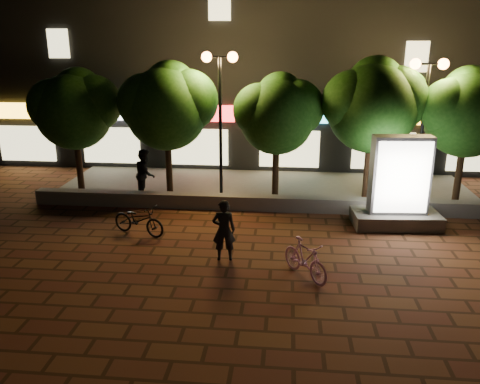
# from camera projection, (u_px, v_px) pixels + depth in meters

# --- Properties ---
(ground) EXTENTS (80.00, 80.00, 0.00)m
(ground) POSITION_uv_depth(u_px,v_px,m) (251.00, 259.00, 12.92)
(ground) COLOR #522E19
(ground) RESTS_ON ground
(retaining_wall) EXTENTS (16.00, 0.45, 0.50)m
(retaining_wall) POSITION_uv_depth(u_px,v_px,m) (260.00, 203.00, 16.64)
(retaining_wall) COLOR slate
(retaining_wall) RESTS_ON ground
(sidewalk) EXTENTS (16.00, 5.00, 0.08)m
(sidewalk) POSITION_uv_depth(u_px,v_px,m) (263.00, 188.00, 19.08)
(sidewalk) COLOR slate
(sidewalk) RESTS_ON ground
(building_block) EXTENTS (28.00, 8.12, 11.30)m
(building_block) POSITION_uv_depth(u_px,v_px,m) (271.00, 54.00, 23.75)
(building_block) COLOR black
(building_block) RESTS_ON ground
(tree_far_left) EXTENTS (3.36, 2.80, 4.63)m
(tree_far_left) POSITION_uv_depth(u_px,v_px,m) (75.00, 106.00, 17.76)
(tree_far_left) COLOR black
(tree_far_left) RESTS_ON sidewalk
(tree_left) EXTENTS (3.60, 3.00, 4.89)m
(tree_left) POSITION_uv_depth(u_px,v_px,m) (168.00, 103.00, 17.39)
(tree_left) COLOR black
(tree_left) RESTS_ON sidewalk
(tree_mid) EXTENTS (3.24, 2.70, 4.50)m
(tree_mid) POSITION_uv_depth(u_px,v_px,m) (278.00, 111.00, 17.09)
(tree_mid) COLOR black
(tree_mid) RESTS_ON sidewalk
(tree_right) EXTENTS (3.72, 3.10, 5.07)m
(tree_right) POSITION_uv_depth(u_px,v_px,m) (374.00, 102.00, 16.68)
(tree_right) COLOR black
(tree_right) RESTS_ON sidewalk
(tree_far_right) EXTENTS (3.48, 2.90, 4.76)m
(tree_far_right) POSITION_uv_depth(u_px,v_px,m) (469.00, 109.00, 16.44)
(tree_far_right) COLOR black
(tree_far_right) RESTS_ON sidewalk
(street_lamp_left) EXTENTS (1.26, 0.36, 5.18)m
(street_lamp_left) POSITION_uv_depth(u_px,v_px,m) (220.00, 88.00, 16.79)
(street_lamp_left) COLOR black
(street_lamp_left) RESTS_ON sidewalk
(street_lamp_right) EXTENTS (1.26, 0.36, 4.98)m
(street_lamp_right) POSITION_uv_depth(u_px,v_px,m) (426.00, 94.00, 16.18)
(street_lamp_right) COLOR black
(street_lamp_right) RESTS_ON sidewalk
(ad_kiosk) EXTENTS (2.75, 1.52, 2.89)m
(ad_kiosk) POSITION_uv_depth(u_px,v_px,m) (398.00, 190.00, 14.94)
(ad_kiosk) COLOR slate
(ad_kiosk) RESTS_ON ground
(scooter_pink) EXTENTS (1.35, 1.58, 0.98)m
(scooter_pink) POSITION_uv_depth(u_px,v_px,m) (305.00, 259.00, 11.80)
(scooter_pink) COLOR #DB88C5
(scooter_pink) RESTS_ON ground
(rider) EXTENTS (0.66, 0.49, 1.68)m
(rider) POSITION_uv_depth(u_px,v_px,m) (224.00, 230.00, 12.67)
(rider) COLOR black
(rider) RESTS_ON ground
(scooter_parked) EXTENTS (1.88, 1.19, 0.93)m
(scooter_parked) POSITION_uv_depth(u_px,v_px,m) (139.00, 220.00, 14.46)
(scooter_parked) COLOR black
(scooter_parked) RESTS_ON ground
(pedestrian) EXTENTS (0.86, 1.01, 1.83)m
(pedestrian) POSITION_uv_depth(u_px,v_px,m) (145.00, 174.00, 17.45)
(pedestrian) COLOR black
(pedestrian) RESTS_ON sidewalk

